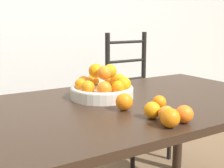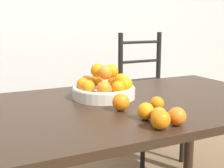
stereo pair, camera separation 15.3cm
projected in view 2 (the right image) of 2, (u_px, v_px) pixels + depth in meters
The scene contains 10 objects.
wall_back at pixel (42, 3), 2.79m from camera, with size 8.00×0.06×2.60m.
dining_table at pixel (123, 120), 1.56m from camera, with size 1.72×0.97×0.74m.
fruit_bowl at pixel (105, 88), 1.62m from camera, with size 0.33×0.33×0.18m.
orange_loose_0 at pixel (157, 103), 1.40m from camera, with size 0.06×0.06×0.06m.
orange_loose_1 at pixel (121, 102), 1.39m from camera, with size 0.08×0.08×0.08m.
orange_loose_2 at pixel (177, 116), 1.19m from camera, with size 0.07×0.07×0.07m.
orange_loose_3 at pixel (146, 111), 1.27m from camera, with size 0.07×0.07×0.07m.
orange_loose_4 at pixel (160, 120), 1.15m from camera, with size 0.07×0.07×0.07m.
orange_loose_5 at pixel (159, 115), 1.22m from camera, with size 0.06×0.06×0.06m.
chair_right at pixel (148, 101), 2.59m from camera, with size 0.43×0.41×1.05m.
Camera 2 is at (-0.71, -1.31, 1.13)m, focal length 50.00 mm.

